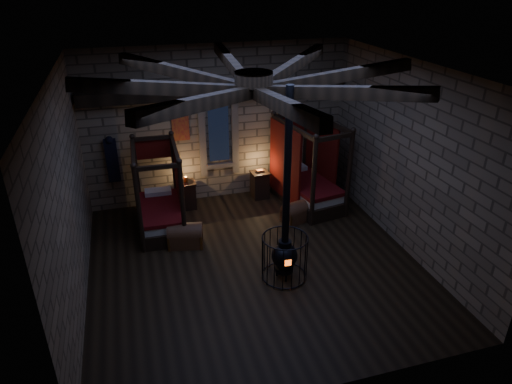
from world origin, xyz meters
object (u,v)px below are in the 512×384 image
object	(u,v)px
bed_left	(160,208)
trunk_left	(185,236)
bed_right	(306,183)
stove	(285,253)
trunk_right	(297,212)

from	to	relation	value
bed_left	trunk_left	distance (m)	1.14
bed_left	trunk_left	size ratio (longest dim) A/B	2.39
bed_right	trunk_left	distance (m)	3.74
bed_left	bed_right	xyz separation A→B (m)	(3.96, 0.25, 0.05)
trunk_left	stove	size ratio (longest dim) A/B	0.22
trunk_right	bed_right	bearing A→B (deg)	40.01
trunk_left	trunk_right	distance (m)	2.93
bed_right	trunk_right	xyz separation A→B (m)	(-0.60, -0.90, -0.33)
bed_right	stove	distance (m)	3.50
trunk_right	trunk_left	bearing A→B (deg)	170.85
bed_right	stove	xyz separation A→B (m)	(-1.70, -3.06, 0.03)
trunk_left	stove	world-z (taller)	stove
bed_left	stove	distance (m)	3.61
bed_right	trunk_right	size ratio (longest dim) A/B	2.84
stove	trunk_left	bearing A→B (deg)	138.43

